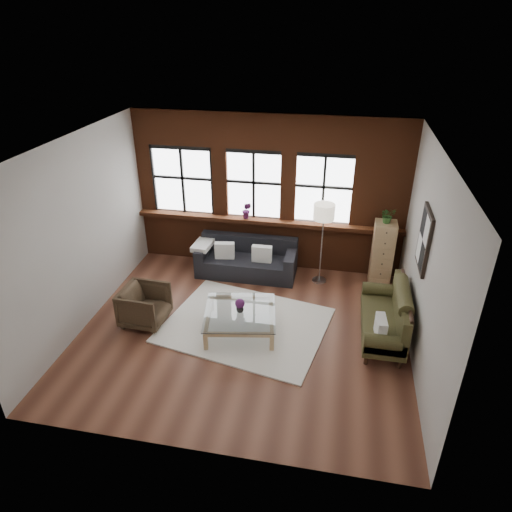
% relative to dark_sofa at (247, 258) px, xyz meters
% --- Properties ---
extents(floor, '(5.50, 5.50, 0.00)m').
position_rel_dark_sofa_xyz_m(floor, '(0.35, -1.90, -0.37)').
color(floor, '#562D1F').
rests_on(floor, ground).
extents(ceiling, '(5.50, 5.50, 0.00)m').
position_rel_dark_sofa_xyz_m(ceiling, '(0.35, -1.90, 2.83)').
color(ceiling, white).
rests_on(ceiling, ground).
extents(wall_back, '(5.50, 0.00, 5.50)m').
position_rel_dark_sofa_xyz_m(wall_back, '(0.35, 0.60, 1.23)').
color(wall_back, '#AEAAA2').
rests_on(wall_back, ground).
extents(wall_front, '(5.50, 0.00, 5.50)m').
position_rel_dark_sofa_xyz_m(wall_front, '(0.35, -4.40, 1.23)').
color(wall_front, '#AEAAA2').
rests_on(wall_front, ground).
extents(wall_left, '(0.00, 5.00, 5.00)m').
position_rel_dark_sofa_xyz_m(wall_left, '(-2.40, -1.90, 1.23)').
color(wall_left, '#AEAAA2').
rests_on(wall_left, ground).
extents(wall_right, '(0.00, 5.00, 5.00)m').
position_rel_dark_sofa_xyz_m(wall_right, '(3.10, -1.90, 1.23)').
color(wall_right, '#AEAAA2').
rests_on(wall_right, ground).
extents(brick_backwall, '(5.50, 0.12, 3.20)m').
position_rel_dark_sofa_xyz_m(brick_backwall, '(0.35, 0.54, 1.23)').
color(brick_backwall, '#602C16').
rests_on(brick_backwall, floor).
extents(sill_ledge, '(5.50, 0.30, 0.08)m').
position_rel_dark_sofa_xyz_m(sill_ledge, '(0.35, 0.45, 0.67)').
color(sill_ledge, '#602C16').
rests_on(sill_ledge, brick_backwall).
extents(window_left, '(1.38, 0.10, 1.50)m').
position_rel_dark_sofa_xyz_m(window_left, '(-1.45, 0.55, 1.38)').
color(window_left, black).
rests_on(window_left, brick_backwall).
extents(window_mid, '(1.38, 0.10, 1.50)m').
position_rel_dark_sofa_xyz_m(window_mid, '(0.05, 0.55, 1.38)').
color(window_mid, black).
rests_on(window_mid, brick_backwall).
extents(window_right, '(1.38, 0.10, 1.50)m').
position_rel_dark_sofa_xyz_m(window_right, '(1.45, 0.55, 1.38)').
color(window_right, black).
rests_on(window_right, brick_backwall).
extents(wall_poster, '(0.05, 0.74, 0.94)m').
position_rel_dark_sofa_xyz_m(wall_poster, '(3.07, -1.60, 1.48)').
color(wall_poster, black).
rests_on(wall_poster, wall_right).
extents(shag_rug, '(3.06, 2.61, 0.03)m').
position_rel_dark_sofa_xyz_m(shag_rug, '(0.35, -1.76, -0.35)').
color(shag_rug, silver).
rests_on(shag_rug, floor).
extents(dark_sofa, '(2.03, 0.82, 0.73)m').
position_rel_dark_sofa_xyz_m(dark_sofa, '(0.00, 0.00, 0.00)').
color(dark_sofa, black).
rests_on(dark_sofa, floor).
extents(pillow_a, '(0.42, 0.20, 0.34)m').
position_rel_dark_sofa_xyz_m(pillow_a, '(-0.43, -0.10, 0.19)').
color(pillow_a, silver).
rests_on(pillow_a, dark_sofa).
extents(pillow_b, '(0.40, 0.15, 0.34)m').
position_rel_dark_sofa_xyz_m(pillow_b, '(0.34, -0.10, 0.19)').
color(pillow_b, silver).
rests_on(pillow_b, dark_sofa).
extents(vintage_settee, '(0.75, 1.70, 0.91)m').
position_rel_dark_sofa_xyz_m(vintage_settee, '(2.65, -1.64, 0.09)').
color(vintage_settee, '#3A361A').
rests_on(vintage_settee, floor).
extents(pillow_settee, '(0.17, 0.39, 0.34)m').
position_rel_dark_sofa_xyz_m(pillow_settee, '(2.57, -2.15, 0.20)').
color(pillow_settee, silver).
rests_on(pillow_settee, vintage_settee).
extents(armchair, '(0.79, 0.77, 0.69)m').
position_rel_dark_sofa_xyz_m(armchair, '(-1.39, -1.98, -0.02)').
color(armchair, '#372A1B').
rests_on(armchair, floor).
extents(coffee_table, '(1.37, 1.37, 0.40)m').
position_rel_dark_sofa_xyz_m(coffee_table, '(0.29, -1.91, -0.18)').
color(coffee_table, tan).
rests_on(coffee_table, shag_rug).
extents(vase, '(0.16, 0.16, 0.13)m').
position_rel_dark_sofa_xyz_m(vase, '(0.29, -1.91, 0.08)').
color(vase, '#B2B2B2').
rests_on(vase, coffee_table).
extents(flowers, '(0.17, 0.17, 0.17)m').
position_rel_dark_sofa_xyz_m(flowers, '(0.29, -1.91, 0.19)').
color(flowers, '#581E56').
rests_on(flowers, vase).
extents(drawer_chest, '(0.41, 0.41, 1.33)m').
position_rel_dark_sofa_xyz_m(drawer_chest, '(2.69, 0.14, 0.30)').
color(drawer_chest, tan).
rests_on(drawer_chest, floor).
extents(potted_plant_top, '(0.34, 0.32, 0.31)m').
position_rel_dark_sofa_xyz_m(potted_plant_top, '(2.69, 0.14, 1.12)').
color(potted_plant_top, '#2D5923').
rests_on(potted_plant_top, drawer_chest).
extents(floor_lamp, '(0.40, 0.40, 1.82)m').
position_rel_dark_sofa_xyz_m(floor_lamp, '(1.51, -0.01, 0.54)').
color(floor_lamp, '#A5A5A8').
rests_on(floor_lamp, floor).
extents(sill_plant, '(0.22, 0.19, 0.35)m').
position_rel_dark_sofa_xyz_m(sill_plant, '(-0.07, 0.42, 0.89)').
color(sill_plant, '#581E56').
rests_on(sill_plant, sill_ledge).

